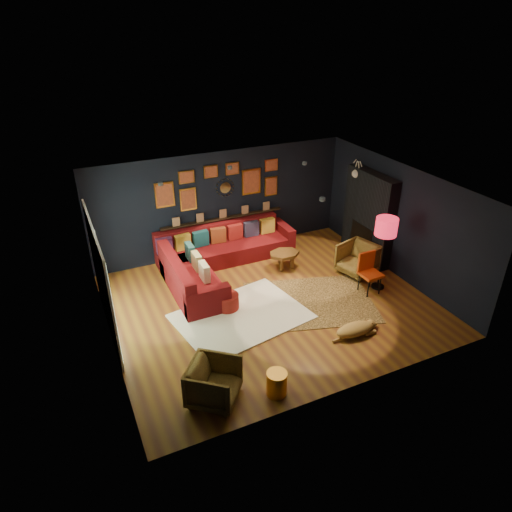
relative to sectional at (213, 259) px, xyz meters
name	(u,v)px	position (x,y,z in m)	size (l,w,h in m)	color
floor	(270,304)	(0.61, -1.81, -0.32)	(6.50, 6.50, 0.00)	brown
room_walls	(271,237)	(0.61, -1.81, 1.27)	(6.50, 6.50, 6.50)	black
sectional	(213,259)	(0.00, 0.00, 0.00)	(3.41, 2.69, 0.86)	maroon
ledge	(223,218)	(0.61, 0.87, 0.60)	(3.20, 0.12, 0.04)	black
gallery_wall	(221,184)	(0.60, 0.91, 1.48)	(3.15, 0.04, 1.02)	gold
sunburst_mirror	(225,188)	(0.71, 0.91, 1.38)	(0.47, 0.16, 0.47)	silver
fireplace	(368,220)	(3.71, -0.91, 0.70)	(0.31, 1.60, 2.20)	black
deer_head	(362,173)	(3.75, -0.41, 1.73)	(0.50, 0.28, 0.45)	white
sliding_door	(102,279)	(-2.60, -1.21, 0.78)	(0.06, 2.80, 2.20)	white
ceiling_spots	(254,177)	(0.61, -1.01, 2.24)	(3.30, 2.50, 0.06)	black
shag_rug	(242,316)	(-0.13, -2.00, -0.31)	(2.53, 1.84, 0.03)	white
leopard_rug	(310,302)	(1.41, -2.11, -0.32)	(2.66, 1.90, 0.02)	#B58747
coffee_table	(284,255)	(1.61, -0.56, 0.01)	(0.78, 0.60, 0.38)	brown
pouf	(227,301)	(-0.28, -1.61, -0.13)	(0.48, 0.48, 0.31)	maroon
armchair_left	(214,381)	(-1.39, -3.86, 0.06)	(0.75, 0.70, 0.77)	gold
armchair_right	(358,258)	(3.06, -1.50, 0.08)	(0.79, 0.74, 0.81)	gold
gold_stool	(277,383)	(-0.43, -4.16, -0.11)	(0.34, 0.34, 0.43)	gold
orange_chair	(369,269)	(2.80, -2.23, 0.22)	(0.45, 0.45, 0.92)	black
floor_lamp	(386,230)	(3.11, -2.24, 1.11)	(0.47, 0.47, 1.69)	black
dog	(355,327)	(1.61, -3.44, -0.14)	(1.08, 0.53, 0.34)	#AD8041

